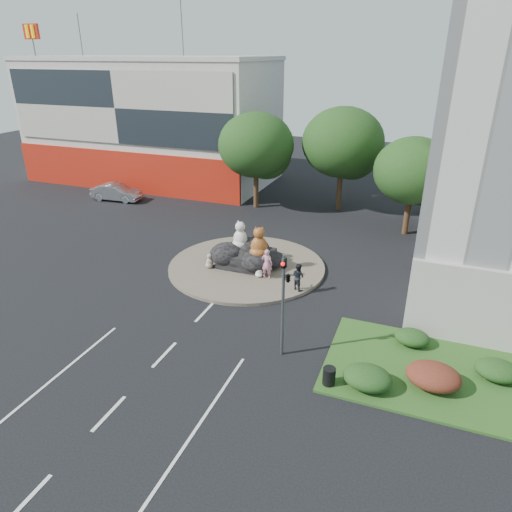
{
  "coord_description": "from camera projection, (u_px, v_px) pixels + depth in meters",
  "views": [
    {
      "loc": [
        10.15,
        -14.57,
        12.66
      ],
      "look_at": [
        1.52,
        7.73,
        2.0
      ],
      "focal_mm": 32.0,
      "sensor_mm": 36.0,
      "label": 1
    }
  ],
  "objects": [
    {
      "name": "hedge_mid_green",
      "position": [
        497.0,
        370.0,
        19.06
      ],
      "size": [
        1.8,
        1.44,
        0.81
      ],
      "primitive_type": "ellipsoid",
      "color": "#123816",
      "rests_on": "grass_verge"
    },
    {
      "name": "pedestrian_pink",
      "position": [
        267.0,
        264.0,
        27.25
      ],
      "size": [
        0.69,
        0.45,
        1.87
      ],
      "primitive_type": "imported",
      "rotation": [
        0.0,
        0.0,
        3.13
      ],
      "color": "#C27D92",
      "rests_on": "roundabout_island"
    },
    {
      "name": "street_lamp",
      "position": [
        480.0,
        240.0,
        21.64
      ],
      "size": [
        2.34,
        0.22,
        8.06
      ],
      "color": "#595B60",
      "rests_on": "ground"
    },
    {
      "name": "ground",
      "position": [
        164.0,
        355.0,
        20.91
      ],
      "size": [
        120.0,
        120.0,
        0.0
      ],
      "primitive_type": "plane",
      "color": "black",
      "rests_on": "ground"
    },
    {
      "name": "parked_car",
      "position": [
        116.0,
        192.0,
        42.54
      ],
      "size": [
        4.85,
        2.03,
        1.56
      ],
      "primitive_type": "imported",
      "rotation": [
        0.0,
        0.0,
        1.65
      ],
      "color": "#9FA0A6",
      "rests_on": "ground"
    },
    {
      "name": "litter_bin",
      "position": [
        329.0,
        376.0,
        18.76
      ],
      "size": [
        0.68,
        0.68,
        0.77
      ],
      "primitive_type": "cylinder",
      "rotation": [
        0.0,
        0.0,
        -0.37
      ],
      "color": "black",
      "rests_on": "grass_verge"
    },
    {
      "name": "tree_right",
      "position": [
        414.0,
        174.0,
        33.12
      ],
      "size": [
        5.7,
        5.7,
        7.3
      ],
      "color": "#382314",
      "rests_on": "ground"
    },
    {
      "name": "kitten_calico",
      "position": [
        210.0,
        260.0,
        28.8
      ],
      "size": [
        0.69,
        0.63,
        0.96
      ],
      "primitive_type": null,
      "rotation": [
        0.0,
        0.0,
        -0.26
      ],
      "color": "silver",
      "rests_on": "roundabout_island"
    },
    {
      "name": "grass_verge",
      "position": [
        444.0,
        375.0,
        19.49
      ],
      "size": [
        10.0,
        6.0,
        0.12
      ],
      "primitive_type": "cube",
      "color": "#20501A",
      "rests_on": "ground"
    },
    {
      "name": "hedge_back_green",
      "position": [
        412.0,
        337.0,
        21.34
      ],
      "size": [
        1.6,
        1.28,
        0.72
      ],
      "primitive_type": "ellipsoid",
      "color": "#123816",
      "rests_on": "grass_verge"
    },
    {
      "name": "roundabout_island",
      "position": [
        247.0,
        266.0,
        29.39
      ],
      "size": [
        10.0,
        10.0,
        0.2
      ],
      "primitive_type": "cylinder",
      "color": "brown",
      "rests_on": "ground"
    },
    {
      "name": "hedge_near_green",
      "position": [
        367.0,
        378.0,
        18.56
      ],
      "size": [
        2.0,
        1.6,
        0.9
      ],
      "primitive_type": "ellipsoid",
      "color": "#123816",
      "rests_on": "grass_verge"
    },
    {
      "name": "rock_plinth",
      "position": [
        247.0,
        258.0,
        29.16
      ],
      "size": [
        3.2,
        2.6,
        0.9
      ],
      "primitive_type": null,
      "color": "black",
      "rests_on": "roundabout_island"
    },
    {
      "name": "hedge_red",
      "position": [
        433.0,
        376.0,
        18.57
      ],
      "size": [
        2.2,
        1.76,
        0.99
      ],
      "primitive_type": "ellipsoid",
      "color": "#4B2014",
      "rests_on": "grass_verge"
    },
    {
      "name": "traffic_light",
      "position": [
        286.0,
        285.0,
        19.46
      ],
      "size": [
        0.44,
        1.24,
        5.0
      ],
      "color": "#595B60",
      "rests_on": "ground"
    },
    {
      "name": "pedestrian_dark",
      "position": [
        298.0,
        277.0,
        25.98
      ],
      "size": [
        0.98,
        0.91,
        1.61
      ],
      "primitive_type": "imported",
      "rotation": [
        0.0,
        0.0,
        2.64
      ],
      "color": "black",
      "rests_on": "roundabout_island"
    },
    {
      "name": "tree_left",
      "position": [
        257.0,
        148.0,
        38.86
      ],
      "size": [
        6.46,
        6.46,
        8.27
      ],
      "color": "#382314",
      "rests_on": "ground"
    },
    {
      "name": "cat_white",
      "position": [
        240.0,
        235.0,
        29.14
      ],
      "size": [
        1.47,
        1.4,
        1.89
      ],
      "primitive_type": null,
      "rotation": [
        0.0,
        0.0,
        -0.49
      ],
      "color": "beige",
      "rests_on": "rock_plinth"
    },
    {
      "name": "cat_tabby",
      "position": [
        259.0,
        242.0,
        27.9
      ],
      "size": [
        1.49,
        1.4,
        2.01
      ],
      "primitive_type": null,
      "rotation": [
        0.0,
        0.0,
        0.35
      ],
      "color": "#C48728",
      "rests_on": "rock_plinth"
    },
    {
      "name": "tree_mid",
      "position": [
        344.0,
        146.0,
        38.13
      ],
      "size": [
        6.84,
        6.84,
        8.76
      ],
      "color": "#382314",
      "rests_on": "ground"
    },
    {
      "name": "shophouse_block",
      "position": [
        153.0,
        120.0,
        48.1
      ],
      "size": [
        25.2,
        12.3,
        17.4
      ],
      "color": "beige",
      "rests_on": "ground"
    },
    {
      "name": "kitten_white",
      "position": [
        259.0,
        270.0,
        27.62
      ],
      "size": [
        0.67,
        0.65,
        0.85
      ],
      "primitive_type": null,
      "rotation": [
        0.0,
        0.0,
        0.58
      ],
      "color": "white",
      "rests_on": "roundabout_island"
    }
  ]
}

